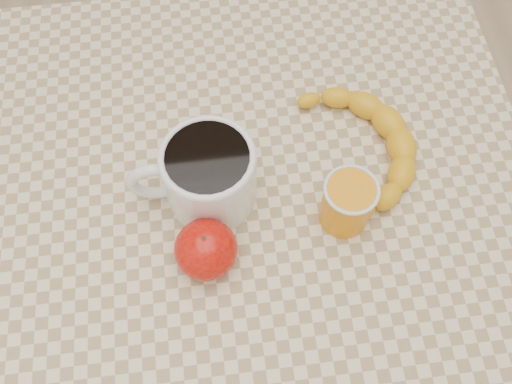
{
  "coord_description": "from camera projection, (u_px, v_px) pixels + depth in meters",
  "views": [
    {
      "loc": [
        -0.04,
        -0.34,
        1.45
      ],
      "look_at": [
        0.0,
        0.0,
        0.77
      ],
      "focal_mm": 40.0,
      "sensor_mm": 36.0,
      "label": 1
    }
  ],
  "objects": [
    {
      "name": "table",
      "position": [
        256.0,
        224.0,
        0.86
      ],
      "size": [
        0.8,
        0.8,
        0.75
      ],
      "color": "beige",
      "rests_on": "ground"
    },
    {
      "name": "ground",
      "position": [
        256.0,
        328.0,
        1.45
      ],
      "size": [
        3.0,
        3.0,
        0.0
      ],
      "primitive_type": "plane",
      "color": "tan",
      "rests_on": "ground"
    },
    {
      "name": "coffee_mug",
      "position": [
        207.0,
        174.0,
        0.74
      ],
      "size": [
        0.17,
        0.12,
        0.1
      ],
      "color": "silver",
      "rests_on": "table"
    },
    {
      "name": "orange_juice_glass",
      "position": [
        348.0,
        203.0,
        0.73
      ],
      "size": [
        0.07,
        0.07,
        0.08
      ],
      "color": "orange",
      "rests_on": "table"
    },
    {
      "name": "apple",
      "position": [
        206.0,
        249.0,
        0.71
      ],
      "size": [
        0.08,
        0.08,
        0.07
      ],
      "color": "#8B0604",
      "rests_on": "table"
    },
    {
      "name": "banana",
      "position": [
        362.0,
        147.0,
        0.8
      ],
      "size": [
        0.2,
        0.27,
        0.04
      ],
      "primitive_type": null,
      "rotation": [
        0.0,
        0.0,
        0.04
      ],
      "color": "gold",
      "rests_on": "table"
    }
  ]
}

